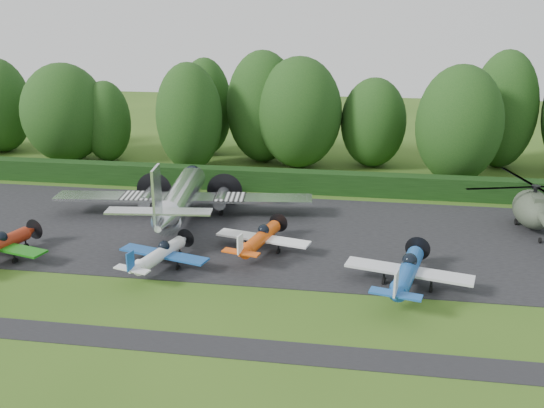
% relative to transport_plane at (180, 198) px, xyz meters
% --- Properties ---
extents(ground, '(160.00, 160.00, 0.00)m').
position_rel_transport_plane_xyz_m(ground, '(4.63, -11.90, -1.89)').
color(ground, '#305518').
rests_on(ground, ground).
extents(apron, '(70.00, 18.00, 0.01)m').
position_rel_transport_plane_xyz_m(apron, '(4.63, -1.90, -1.89)').
color(apron, black).
rests_on(apron, ground).
extents(taxiway_verge, '(70.00, 2.00, 0.00)m').
position_rel_transport_plane_xyz_m(taxiway_verge, '(4.63, -17.90, -1.89)').
color(taxiway_verge, black).
rests_on(taxiway_verge, ground).
extents(hedgerow, '(90.00, 1.60, 2.00)m').
position_rel_transport_plane_xyz_m(hedgerow, '(4.63, 9.10, -1.89)').
color(hedgerow, black).
rests_on(hedgerow, ground).
extents(transport_plane, '(21.14, 16.21, 6.77)m').
position_rel_transport_plane_xyz_m(transport_plane, '(0.00, 0.00, 0.00)').
color(transport_plane, silver).
rests_on(transport_plane, ground).
extents(light_plane_white, '(6.37, 6.70, 2.45)m').
position_rel_transport_plane_xyz_m(light_plane_white, '(1.40, -9.15, -0.87)').
color(light_plane_white, white).
rests_on(light_plane_white, ground).
extents(light_plane_orange, '(6.82, 7.18, 2.62)m').
position_rel_transport_plane_xyz_m(light_plane_orange, '(7.51, -5.51, -0.80)').
color(light_plane_orange, '#E54F0D').
rests_on(light_plane_orange, ground).
extents(light_plane_blue, '(7.82, 8.22, 3.00)m').
position_rel_transport_plane_xyz_m(light_plane_blue, '(17.36, -9.86, -0.64)').
color(light_plane_blue, '#1A519F').
rests_on(light_plane_blue, ground).
extents(helicopter, '(11.04, 12.92, 3.56)m').
position_rel_transport_plane_xyz_m(helicopter, '(27.49, 2.20, 0.02)').
color(helicopter, '#3A4434').
rests_on(helicopter, ground).
extents(tree_0, '(9.07, 9.07, 10.68)m').
position_rel_transport_plane_xyz_m(tree_0, '(-17.80, 16.44, 3.45)').
color(tree_0, black).
rests_on(tree_0, ground).
extents(tree_1, '(5.29, 5.29, 8.79)m').
position_rel_transport_plane_xyz_m(tree_1, '(-13.45, 17.22, 2.49)').
color(tree_1, black).
rests_on(tree_1, ground).
extents(tree_2, '(6.82, 6.82, 9.41)m').
position_rel_transport_plane_xyz_m(tree_2, '(15.23, 19.39, 2.80)').
color(tree_2, black).
rests_on(tree_2, ground).
extents(tree_3, '(6.83, 6.83, 12.25)m').
position_rel_transport_plane_xyz_m(tree_3, '(28.47, 21.14, 4.22)').
color(tree_3, black).
rests_on(tree_3, ground).
extents(tree_4, '(6.76, 6.76, 11.12)m').
position_rel_transport_plane_xyz_m(tree_4, '(-3.42, 14.93, 3.66)').
color(tree_4, black).
rests_on(tree_4, ground).
extents(tree_6, '(8.89, 8.89, 11.57)m').
position_rel_transport_plane_xyz_m(tree_6, '(7.53, 18.03, 3.89)').
color(tree_6, black).
rests_on(tree_6, ground).
extents(tree_8, '(8.20, 8.20, 11.35)m').
position_rel_transport_plane_xyz_m(tree_8, '(23.23, 14.79, 3.78)').
color(tree_8, black).
rests_on(tree_8, ground).
extents(tree_10, '(7.79, 7.79, 12.01)m').
position_rel_transport_plane_xyz_m(tree_10, '(3.40, 19.71, 4.11)').
color(tree_10, black).
rests_on(tree_10, ground).
extents(tree_12, '(5.96, 5.96, 10.93)m').
position_rel_transport_plane_xyz_m(tree_12, '(-3.55, 21.91, 3.56)').
color(tree_12, black).
rests_on(tree_12, ground).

